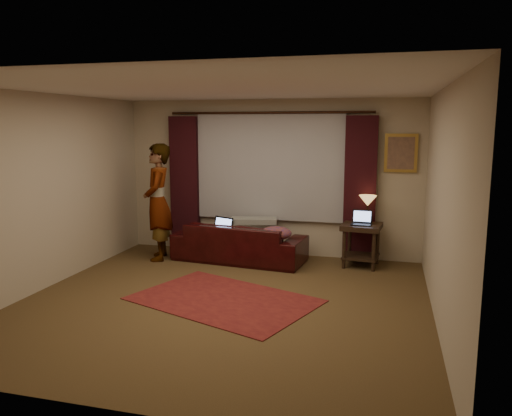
{
  "coord_description": "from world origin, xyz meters",
  "views": [
    {
      "loc": [
        1.92,
        -5.65,
        2.18
      ],
      "look_at": [
        0.1,
        1.2,
        1.0
      ],
      "focal_mm": 35.0,
      "sensor_mm": 36.0,
      "label": 1
    }
  ],
  "objects_px": {
    "sofa": "(239,235)",
    "end_table": "(361,245)",
    "laptop_sofa": "(218,227)",
    "tiffany_lamp": "(367,209)",
    "laptop_table": "(361,218)",
    "person": "(158,202)"
  },
  "relations": [
    {
      "from": "laptop_table",
      "to": "person",
      "type": "bearing_deg",
      "value": -170.43
    },
    {
      "from": "end_table",
      "to": "tiffany_lamp",
      "type": "xyz_separation_m",
      "value": [
        0.07,
        0.09,
        0.55
      ]
    },
    {
      "from": "person",
      "to": "tiffany_lamp",
      "type": "bearing_deg",
      "value": 78.13
    },
    {
      "from": "sofa",
      "to": "laptop_sofa",
      "type": "relative_size",
      "value": 5.28
    },
    {
      "from": "laptop_table",
      "to": "person",
      "type": "xyz_separation_m",
      "value": [
        -3.22,
        -0.35,
        0.17
      ]
    },
    {
      "from": "laptop_sofa",
      "to": "person",
      "type": "distance_m",
      "value": 1.06
    },
    {
      "from": "laptop_table",
      "to": "laptop_sofa",
      "type": "bearing_deg",
      "value": -171.47
    },
    {
      "from": "sofa",
      "to": "end_table",
      "type": "xyz_separation_m",
      "value": [
        1.93,
        0.18,
        -0.09
      ]
    },
    {
      "from": "end_table",
      "to": "laptop_table",
      "type": "relative_size",
      "value": 2.04
    },
    {
      "from": "sofa",
      "to": "end_table",
      "type": "distance_m",
      "value": 1.94
    },
    {
      "from": "end_table",
      "to": "tiffany_lamp",
      "type": "height_order",
      "value": "tiffany_lamp"
    },
    {
      "from": "end_table",
      "to": "person",
      "type": "xyz_separation_m",
      "value": [
        -3.23,
        -0.42,
        0.61
      ]
    },
    {
      "from": "laptop_sofa",
      "to": "person",
      "type": "height_order",
      "value": "person"
    },
    {
      "from": "sofa",
      "to": "person",
      "type": "relative_size",
      "value": 1.12
    },
    {
      "from": "person",
      "to": "laptop_table",
      "type": "bearing_deg",
      "value": 75.62
    },
    {
      "from": "laptop_sofa",
      "to": "end_table",
      "type": "height_order",
      "value": "laptop_sofa"
    },
    {
      "from": "tiffany_lamp",
      "to": "person",
      "type": "xyz_separation_m",
      "value": [
        -3.3,
        -0.51,
        0.06
      ]
    },
    {
      "from": "sofa",
      "to": "tiffany_lamp",
      "type": "bearing_deg",
      "value": -166.59
    },
    {
      "from": "tiffany_lamp",
      "to": "laptop_table",
      "type": "xyz_separation_m",
      "value": [
        -0.08,
        -0.16,
        -0.11
      ]
    },
    {
      "from": "sofa",
      "to": "tiffany_lamp",
      "type": "distance_m",
      "value": 2.07
    },
    {
      "from": "sofa",
      "to": "laptop_table",
      "type": "distance_m",
      "value": 1.96
    },
    {
      "from": "sofa",
      "to": "person",
      "type": "height_order",
      "value": "person"
    }
  ]
}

